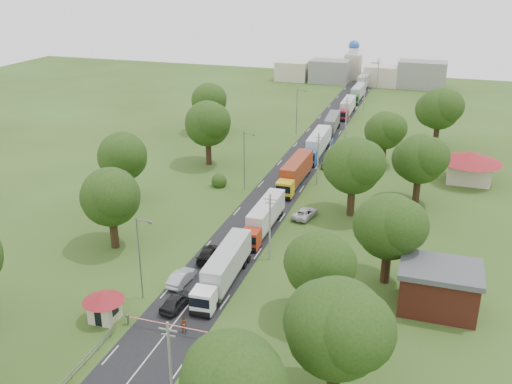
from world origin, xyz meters
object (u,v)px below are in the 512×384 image
at_px(car_lane_front, 177,301).
at_px(car_lane_mid, 182,278).
at_px(boom_barrier, 155,323).
at_px(guard_booth, 104,302).
at_px(truck_0, 224,268).
at_px(info_sign, 332,144).
at_px(pedestrian_near, 184,326).

height_order(car_lane_front, car_lane_mid, car_lane_front).
height_order(boom_barrier, guard_booth, guard_booth).
xyz_separation_m(guard_booth, truck_0, (9.38, 10.70, -0.02)).
bearing_deg(info_sign, car_lane_mid, -98.80).
height_order(boom_barrier, truck_0, truck_0).
bearing_deg(info_sign, truck_0, -93.50).
bearing_deg(pedestrian_near, truck_0, 64.24).
xyz_separation_m(guard_booth, car_lane_front, (6.20, 4.37, -1.34)).
bearing_deg(pedestrian_near, car_lane_mid, 93.52).
distance_m(car_lane_front, car_lane_mid, 5.13).
relative_size(guard_booth, car_lane_mid, 0.92).
relative_size(car_lane_front, pedestrian_near, 2.81).
bearing_deg(boom_barrier, info_sign, 83.76).
bearing_deg(car_lane_mid, guard_booth, 67.53).
distance_m(info_sign, car_lane_mid, 51.43).
distance_m(boom_barrier, pedestrian_near, 3.08).
bearing_deg(car_lane_front, truck_0, -110.07).
bearing_deg(truck_0, guard_booth, -131.23).
distance_m(guard_booth, car_lane_front, 7.70).
relative_size(boom_barrier, info_sign, 2.25).
relative_size(guard_booth, truck_0, 0.30).
bearing_deg(boom_barrier, car_lane_front, 85.32).
distance_m(boom_barrier, car_lane_front, 4.39).
height_order(guard_booth, pedestrian_near, guard_booth).
relative_size(boom_barrier, car_lane_mid, 1.92).
distance_m(info_sign, pedestrian_near, 59.64).
xyz_separation_m(guard_booth, pedestrian_near, (8.88, 0.50, -1.31)).
xyz_separation_m(boom_barrier, truck_0, (3.54, 10.70, 1.25)).
bearing_deg(pedestrian_near, guard_booth, 160.29).
bearing_deg(boom_barrier, pedestrian_near, 9.35).
bearing_deg(info_sign, guard_booth, -101.68).
bearing_deg(boom_barrier, truck_0, 71.70).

